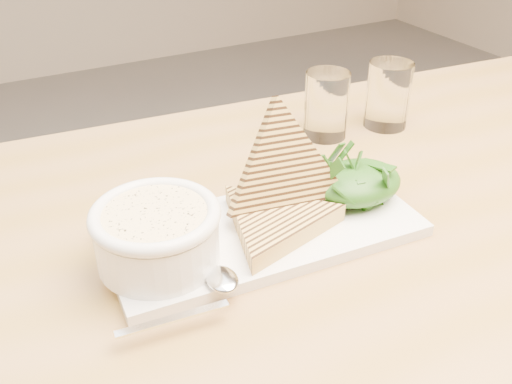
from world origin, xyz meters
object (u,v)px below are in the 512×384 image
glass_near (326,105)px  glass_far (388,95)px  soup_bowl (158,240)px  table_top (386,235)px  platter (264,231)px

glass_near → glass_far: size_ratio=0.98×
glass_near → glass_far: glass_far is taller
glass_near → soup_bowl: bearing=-150.9°
glass_far → table_top: bearing=-128.2°
soup_bowl → glass_near: bearing=29.1°
table_top → soup_bowl: 0.29m
platter → soup_bowl: (-0.13, -0.00, 0.03)m
table_top → glass_far: (0.17, 0.22, 0.07)m
soup_bowl → glass_far: bearing=21.3°
table_top → soup_bowl: size_ratio=9.58×
table_top → platter: size_ratio=3.43×
soup_bowl → table_top: bearing=-9.0°
platter → soup_bowl: soup_bowl is taller
platter → glass_near: 0.29m
table_top → soup_bowl: bearing=171.0°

